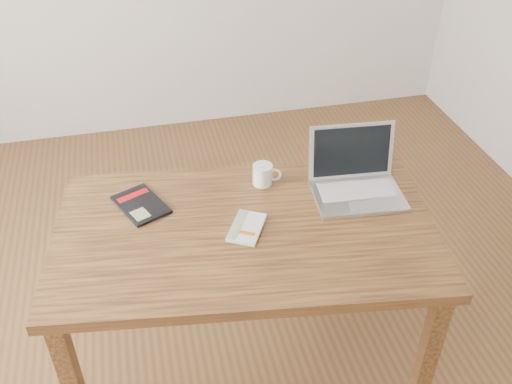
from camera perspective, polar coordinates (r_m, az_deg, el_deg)
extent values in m
plane|color=#55371D|center=(2.53, -4.45, -15.92)|extent=(4.00, 4.00, 0.00)
cube|color=#513218|center=(1.95, -1.03, -4.06)|extent=(1.38, 0.91, 0.04)
cube|color=#513218|center=(2.13, 16.55, -16.16)|extent=(0.06, 0.06, 0.71)
cube|color=#513218|center=(2.48, -15.36, -6.58)|extent=(0.06, 0.06, 0.71)
cube|color=#513218|center=(2.53, 12.03, -4.97)|extent=(0.06, 0.06, 0.71)
cube|color=beige|center=(1.93, -0.93, -3.59)|extent=(0.17, 0.19, 0.01)
cube|color=white|center=(1.93, -0.93, -3.57)|extent=(0.16, 0.19, 0.01)
cube|color=gray|center=(1.93, -1.87, -3.24)|extent=(0.11, 0.16, 0.00)
cube|color=#CE5B0E|center=(1.89, -0.88, -4.13)|extent=(0.06, 0.04, 0.00)
cube|color=black|center=(2.07, -11.44, -1.24)|extent=(0.21, 0.25, 0.01)
cube|color=#A70B10|center=(2.11, -12.21, -0.34)|extent=(0.12, 0.07, 0.00)
cube|color=#84915F|center=(2.02, -11.50, -2.18)|extent=(0.07, 0.08, 0.00)
cube|color=silver|center=(2.10, 10.19, -0.38)|extent=(0.34, 0.25, 0.01)
cube|color=silver|center=(2.11, 10.01, 0.22)|extent=(0.28, 0.14, 0.00)
cube|color=#BCBCC1|center=(2.04, 10.74, -1.31)|extent=(0.10, 0.06, 0.00)
cube|color=silver|center=(2.14, 9.52, 4.09)|extent=(0.32, 0.07, 0.21)
cube|color=black|center=(2.13, 9.56, 4.04)|extent=(0.29, 0.06, 0.18)
cylinder|color=white|center=(2.12, 0.66, 1.77)|extent=(0.07, 0.07, 0.08)
cylinder|color=black|center=(2.10, 0.67, 2.57)|extent=(0.06, 0.06, 0.01)
torus|color=white|center=(2.12, 1.83, 1.73)|extent=(0.06, 0.03, 0.05)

